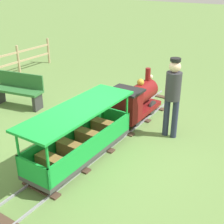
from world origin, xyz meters
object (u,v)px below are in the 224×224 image
at_px(locomotive, 135,100).
at_px(conductor_person, 173,92).
at_px(passenger_car, 80,139).
at_px(park_bench, 18,90).

relative_size(locomotive, conductor_person, 0.89).
bearing_deg(passenger_car, conductor_person, 60.27).
bearing_deg(conductor_person, locomotive, 164.91).
bearing_deg(park_bench, locomotive, 16.82).
bearing_deg(park_bench, passenger_car, -21.29).
bearing_deg(passenger_car, park_bench, 158.71).
xyz_separation_m(passenger_car, conductor_person, (0.96, 1.68, 0.53)).
xyz_separation_m(conductor_person, park_bench, (-3.76, -0.59, -0.54)).
height_order(passenger_car, conductor_person, conductor_person).
xyz_separation_m(passenger_car, park_bench, (-2.80, 1.09, -0.01)).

